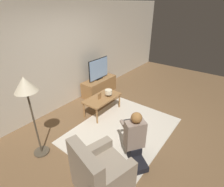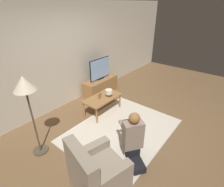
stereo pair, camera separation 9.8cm
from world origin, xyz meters
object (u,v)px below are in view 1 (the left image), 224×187
(armchair, at_px, (101,174))
(table_lamp, at_px, (109,92))
(person_kneeling, at_px, (135,137))
(tv, at_px, (99,69))
(coffee_table, at_px, (102,99))
(floor_lamp, at_px, (26,91))

(armchair, distance_m, table_lamp, 2.18)
(armchair, height_order, person_kneeling, person_kneeling)
(tv, xyz_separation_m, coffee_table, (-0.76, -0.78, -0.40))
(floor_lamp, distance_m, table_lamp, 2.06)
(floor_lamp, xyz_separation_m, person_kneeling, (0.96, -1.45, -0.83))
(coffee_table, relative_size, floor_lamp, 0.63)
(person_kneeling, xyz_separation_m, table_lamp, (0.95, 1.34, 0.06))
(coffee_table, bearing_deg, person_kneeling, -119.25)
(armchair, height_order, table_lamp, armchair)
(tv, relative_size, table_lamp, 4.37)
(floor_lamp, bearing_deg, armchair, -84.07)
(tv, height_order, person_kneeling, tv)
(tv, height_order, floor_lamp, floor_lamp)
(floor_lamp, distance_m, person_kneeling, 1.93)
(tv, bearing_deg, coffee_table, -134.48)
(armchair, bearing_deg, table_lamp, -39.96)
(tv, distance_m, coffee_table, 1.16)
(person_kneeling, height_order, table_lamp, person_kneeling)
(coffee_table, xyz_separation_m, table_lamp, (0.15, -0.08, 0.15))
(table_lamp, bearing_deg, tv, 54.60)
(tv, xyz_separation_m, table_lamp, (-0.61, -0.85, -0.25))
(armchair, distance_m, person_kneeling, 0.84)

